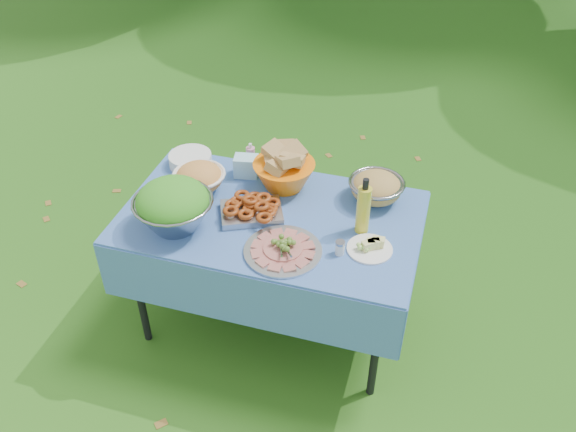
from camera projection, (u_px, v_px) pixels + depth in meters
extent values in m
plane|color=black|center=(273.00, 320.00, 3.47)|extent=(80.00, 80.00, 0.00)
cube|color=#76ADE2|center=(272.00, 272.00, 3.23)|extent=(1.46, 0.86, 0.76)
cylinder|color=white|center=(190.00, 160.00, 3.33)|extent=(0.25, 0.25, 0.07)
cube|color=#A5E3FA|center=(246.00, 166.00, 3.24)|extent=(0.14, 0.11, 0.11)
cylinder|color=pink|center=(251.00, 155.00, 3.30)|extent=(0.06, 0.06, 0.14)
cube|color=#A7A6AB|center=(251.00, 209.00, 2.98)|extent=(0.36, 0.31, 0.07)
cylinder|color=#B9BCC0|center=(283.00, 245.00, 2.76)|extent=(0.44, 0.44, 0.08)
cylinder|color=gold|center=(364.00, 206.00, 2.82)|extent=(0.07, 0.07, 0.30)
cylinder|color=white|center=(370.00, 245.00, 2.78)|extent=(0.25, 0.25, 0.06)
cylinder|color=silver|center=(340.00, 248.00, 2.76)|extent=(0.05, 0.05, 0.07)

